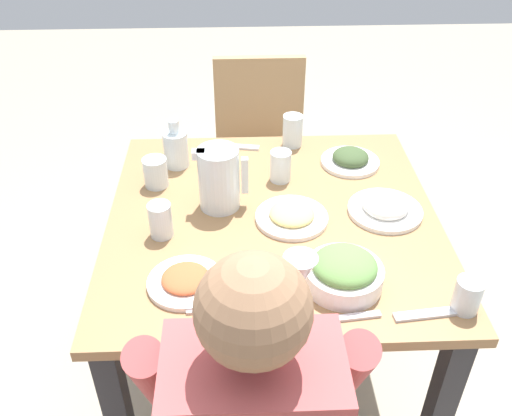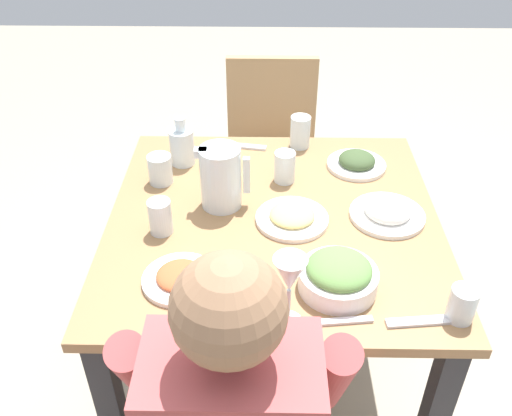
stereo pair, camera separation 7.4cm
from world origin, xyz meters
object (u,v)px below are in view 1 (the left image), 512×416
Objects in this scene: dining_table at (272,248)px; oil_carafe at (176,150)px; water_glass_by_pitcher at (281,166)px; water_glass_far_left at (467,295)px; water_glass_near_right at (293,131)px; wine_glass at (300,277)px; plate_dolmas at (350,159)px; water_glass_far_right at (161,220)px; plate_yoghurt at (385,207)px; salad_bowl at (344,272)px; water_pitcher at (219,178)px; chair_far at (261,151)px; plate_rice_curry at (186,280)px; plate_fries at (292,216)px; water_glass_center at (156,172)px.

dining_table is 5.82× the size of oil_carafe.
water_glass_by_pitcher is 1.13× the size of water_glass_far_left.
water_glass_near_right is 0.83m from wine_glass.
water_glass_far_right is at bearing -149.05° from plate_dolmas.
water_glass_far_right is 0.81m from water_glass_far_left.
water_glass_by_pitcher reaches higher than dining_table.
oil_carafe is at bearing 155.21° from plate_yoghurt.
water_pitcher is at bearing 131.37° from salad_bowl.
water_pitcher is (-0.16, -0.74, 0.34)m from chair_far.
water_pitcher is (-0.15, 0.06, 0.22)m from dining_table.
water_glass_near_right is (0.33, 0.69, 0.04)m from plate_rice_curry.
salad_bowl is 1.95× the size of water_glass_by_pitcher.
oil_carafe reaches higher than water_glass_near_right.
water_glass_by_pitcher is (0.35, 0.27, -0.00)m from water_glass_far_right.
water_pitcher is 2.15× the size of water_glass_far_left.
water_glass_near_right reaches higher than plate_fries.
wine_glass is at bearing -56.87° from water_glass_center.
chair_far is at bearing 109.78° from water_glass_far_left.
chair_far is 8.91× the size of water_glass_by_pitcher.
oil_carafe reaches higher than dining_table.
salad_bowl is 0.58m from plate_dolmas.
chair_far reaches higher than plate_fries.
water_glass_center is at bearing 149.51° from water_pitcher.
water_glass_center is 0.71m from wine_glass.
plate_yoghurt is 0.40m from water_glass_far_left.
water_pitcher is at bearing 142.63° from water_glass_far_left.
water_pitcher is 2.03× the size of water_glass_center.
dining_table is 4.88× the size of wine_glass.
water_glass_center is (-0.39, -0.02, -0.00)m from water_glass_by_pitcher.
plate_fries is 2.24× the size of water_glass_center.
dining_table is 10.23× the size of water_glass_center.
water_glass_far_right is (-0.32, -0.87, 0.30)m from chair_far.
salad_bowl is 0.29m from plate_fries.
dining_table is 0.26m from water_glass_by_pitcher.
oil_carafe is (-0.06, 0.57, 0.04)m from plate_rice_curry.
water_pitcher is 0.51m from wine_glass.
water_glass_by_pitcher is at bearing 35.20° from water_pitcher.
plate_yoghurt is at bearing -60.15° from water_glass_near_right.
wine_glass is at bearing -88.84° from chair_far.
plate_dolmas is (0.12, 0.57, -0.02)m from salad_bowl.
wine_glass is at bearing -65.01° from oil_carafe.
salad_bowl is at bearing -24.83° from water_glass_far_right.
plate_yoghurt is 0.53m from wine_glass.
plate_yoghurt is 0.28m from plate_dolmas.
dining_table is 0.43m from water_glass_center.
wine_glass is (-0.01, -0.60, 0.09)m from water_glass_by_pitcher.
plate_rice_curry is (-0.08, -0.34, -0.08)m from water_pitcher.
plate_fries is 0.47m from oil_carafe.
plate_yoghurt is 2.16× the size of water_glass_by_pitcher.
chair_far is 4.56× the size of wine_glass.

